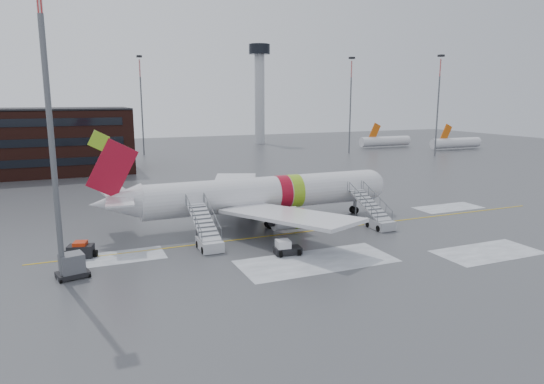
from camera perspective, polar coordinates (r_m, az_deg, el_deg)
name	(u,v)px	position (r m, az deg, el deg)	size (l,w,h in m)	color
ground	(322,227)	(54.70, 5.90, -4.12)	(260.00, 260.00, 0.00)	#494C4F
airliner	(257,195)	(55.10, -1.72, -0.30)	(35.03, 32.97, 11.18)	silver
airstair_fwd	(376,218)	(55.42, 12.17, -2.98)	(2.05, 7.70, 3.48)	#A4A6AB
airstair_aft	(207,237)	(47.28, -7.61, -5.26)	(2.05, 7.70, 3.48)	#BABCC2
pushback_tug	(286,248)	(44.97, 1.66, -6.62)	(2.59, 2.06, 1.40)	black
uld_container	(72,266)	(42.57, -22.46, -8.09)	(2.74, 2.24, 1.98)	black
baggage_tractor	(81,251)	(47.48, -21.58, -6.44)	(3.00, 1.89, 1.49)	black
light_mast_near	(49,113)	(40.03, -24.76, 8.49)	(1.20, 1.20, 25.48)	#595B60
control_tower	(260,82)	(151.80, -1.47, 12.77)	(6.40, 6.40, 30.00)	#B2B5BA
light_mast_far_ne	(351,99)	(127.57, 9.23, 10.75)	(1.20, 1.20, 24.25)	#595B60
light_mast_far_n	(141,99)	(125.41, -15.12, 10.51)	(1.20, 1.20, 24.25)	#595B60
light_mast_far_e	(438,99)	(125.94, 18.98, 10.30)	(1.20, 1.20, 24.25)	#595B60
distant_aircraft	(408,149)	(141.80, 15.69, 4.90)	(35.00, 18.00, 8.00)	#D8590C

